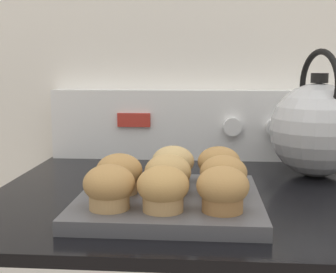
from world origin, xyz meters
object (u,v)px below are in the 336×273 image
at_px(muffin_r0_c1, 163,189).
at_px(muffin_r2_c2, 219,165).
at_px(muffin_r0_c2, 223,189).
at_px(muffin_r1_c0, 119,174).
at_px(muffin_r1_c1, 168,175).
at_px(muffin_r2_c1, 173,164).
at_px(muffin_r1_c2, 223,176).
at_px(muffin_r0_c0, 109,187).
at_px(muffin_pan, 169,201).
at_px(tea_kettle, 317,128).

distance_m(muffin_r0_c1, muffin_r2_c2, 0.19).
distance_m(muffin_r0_c2, muffin_r1_c0, 0.19).
xyz_separation_m(muffin_r1_c1, muffin_r2_c2, (0.09, 0.08, 0.00)).
bearing_deg(muffin_r2_c1, muffin_r0_c1, -90.81).
relative_size(muffin_r1_c2, muffin_r2_c2, 1.00).
bearing_deg(muffin_r0_c1, muffin_r1_c1, 90.13).
height_order(muffin_r0_c1, muffin_r2_c2, same).
bearing_deg(muffin_r0_c0, muffin_r2_c2, 45.60).
xyz_separation_m(muffin_pan, muffin_r1_c1, (-0.00, 0.00, 0.04)).
bearing_deg(muffin_r2_c2, tea_kettle, 38.08).
xyz_separation_m(muffin_r1_c2, muffin_r2_c2, (-0.01, 0.08, 0.00)).
bearing_deg(muffin_r2_c2, muffin_r0_c0, -134.40).
relative_size(muffin_r0_c0, muffin_r1_c0, 1.00).
height_order(muffin_r0_c1, muffin_r1_c0, same).
bearing_deg(tea_kettle, muffin_r1_c2, -129.38).
bearing_deg(muffin_r1_c0, tea_kettle, 33.25).
distance_m(muffin_r0_c2, muffin_r1_c1, 0.12).
height_order(muffin_r0_c1, muffin_r1_c2, same).
height_order(muffin_r0_c2, muffin_r1_c2, same).
bearing_deg(tea_kettle, muffin_r0_c1, -131.25).
xyz_separation_m(muffin_r0_c2, tea_kettle, (0.21, 0.33, 0.05)).
distance_m(muffin_r0_c1, muffin_r1_c1, 0.09).
distance_m(muffin_r1_c2, muffin_r2_c1, 0.12).
height_order(muffin_r0_c0, muffin_r2_c2, same).
height_order(muffin_pan, muffin_r2_c2, muffin_r2_c2).
height_order(muffin_r2_c1, tea_kettle, tea_kettle).
relative_size(muffin_r1_c1, muffin_r2_c2, 1.00).
bearing_deg(muffin_r1_c0, muffin_r0_c1, -47.83).
xyz_separation_m(muffin_r0_c0, muffin_r1_c2, (0.17, 0.08, 0.00)).
relative_size(muffin_r0_c0, muffin_r1_c2, 1.00).
xyz_separation_m(muffin_r0_c1, muffin_r2_c2, (0.09, 0.17, 0.00)).
bearing_deg(muffin_r0_c2, muffin_r2_c1, 116.54).
distance_m(muffin_r1_c1, muffin_r2_c1, 0.08).
bearing_deg(muffin_r2_c2, muffin_r0_c2, -89.66).
height_order(muffin_r1_c0, muffin_r1_c1, same).
relative_size(muffin_r1_c1, muffin_r2_c1, 1.00).
bearing_deg(tea_kettle, muffin_r2_c2, -141.92).
xyz_separation_m(muffin_pan, muffin_r2_c2, (0.08, 0.08, 0.04)).
relative_size(muffin_r1_c0, muffin_r1_c1, 1.00).
bearing_deg(muffin_pan, muffin_r1_c0, 178.67).
distance_m(muffin_r0_c2, muffin_r1_c2, 0.08).
bearing_deg(muffin_r1_c0, muffin_r2_c1, 44.61).
distance_m(muffin_r1_c0, muffin_r2_c1, 0.12).
xyz_separation_m(muffin_r0_c1, muffin_r1_c2, (0.09, 0.09, 0.00)).
xyz_separation_m(muffin_r2_c1, tea_kettle, (0.29, 0.16, 0.05)).
xyz_separation_m(muffin_r1_c1, muffin_r2_c1, (0.00, 0.08, 0.00)).
bearing_deg(muffin_pan, tea_kettle, 40.35).
distance_m(muffin_r1_c0, tea_kettle, 0.45).
height_order(muffin_r1_c0, tea_kettle, tea_kettle).
bearing_deg(muffin_pan, muffin_r0_c0, -134.25).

